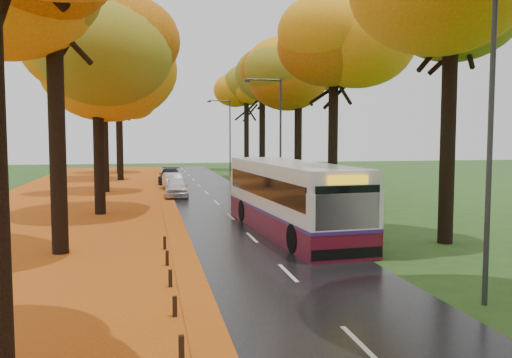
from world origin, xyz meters
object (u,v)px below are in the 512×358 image
object	(u,v)px
streetlamp_near	(482,122)
car_silver	(173,181)
streetlamp_far	(228,132)
car_dark	(170,176)
streetlamp_mid	(277,130)
bus	(290,196)
car_white	(177,187)

from	to	relation	value
streetlamp_near	car_silver	size ratio (longest dim) A/B	2.03
streetlamp_far	car_dark	size ratio (longest dim) A/B	1.70
car_silver	car_dark	world-z (taller)	car_dark
streetlamp_near	streetlamp_far	size ratio (longest dim) A/B	1.00
streetlamp_mid	bus	size ratio (longest dim) A/B	0.66
streetlamp_near	streetlamp_far	world-z (taller)	same
streetlamp_mid	car_white	distance (m)	8.37
car_white	car_dark	distance (m)	10.78
streetlamp_mid	car_dark	xyz separation A→B (m)	(-6.30, 14.60, -3.99)
streetlamp_far	car_silver	world-z (taller)	streetlamp_far
car_silver	streetlamp_far	bearing A→B (deg)	59.31
streetlamp_mid	streetlamp_far	size ratio (longest dim) A/B	1.00
car_white	car_dark	bearing A→B (deg)	91.91
streetlamp_near	car_white	bearing A→B (deg)	103.69
streetlamp_far	streetlamp_mid	bearing A→B (deg)	-90.00
streetlamp_mid	car_dark	distance (m)	16.39
car_dark	car_white	bearing A→B (deg)	-85.14
bus	car_white	distance (m)	15.60
streetlamp_near	car_dark	xyz separation A→B (m)	(-6.30, 36.60, -3.99)
streetlamp_near	bus	bearing A→B (deg)	100.70
streetlamp_near	streetlamp_mid	distance (m)	22.00
streetlamp_far	car_white	bearing A→B (deg)	-109.08
car_dark	car_silver	bearing A→B (deg)	-85.18
streetlamp_mid	car_silver	world-z (taller)	streetlamp_mid
streetlamp_near	streetlamp_far	bearing A→B (deg)	90.00
streetlamp_near	bus	world-z (taller)	streetlamp_near
streetlamp_mid	streetlamp_near	bearing A→B (deg)	-90.00
bus	car_dark	size ratio (longest dim) A/B	2.55
streetlamp_far	car_silver	distance (m)	14.75
car_white	streetlamp_far	bearing A→B (deg)	72.79
streetlamp_far	bus	size ratio (longest dim) A/B	0.66
streetlamp_mid	streetlamp_far	distance (m)	22.00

